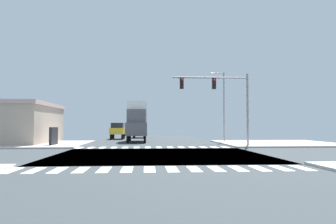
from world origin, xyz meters
The scene contains 10 objects.
ground centered at (0.00, 0.00, -0.03)m, with size 90.00×90.00×0.05m.
sidewalk_corner_ne centered at (13.00, 12.00, 0.07)m, with size 12.00×12.00×0.14m.
sidewalk_corner_nw centered at (-13.00, 12.00, 0.07)m, with size 12.00×12.00×0.14m.
crosswalk_near centered at (-0.25, -7.30, 0.00)m, with size 13.50×2.00×0.01m.
crosswalk_far centered at (-0.25, 7.30, 0.00)m, with size 13.50×2.00×0.01m.
traffic_signal_mast centered at (5.80, 7.68, 5.02)m, with size 7.09×0.55×6.78m.
street_lamp centered at (8.00, 15.78, 4.92)m, with size 1.78×0.32×8.25m.
pickup_nearside_1 centered at (-2.00, 30.21, 1.29)m, with size 2.00×5.10×2.35m.
suv_crossing_2 centered at (-5.00, 25.59, 1.39)m, with size 1.96×4.60×2.34m.
box_truck_trailing_1 centered at (-2.00, 17.50, 2.56)m, with size 2.40×7.20×4.85m.
Camera 1 is at (-0.91, -21.89, 1.94)m, focal length 34.82 mm.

